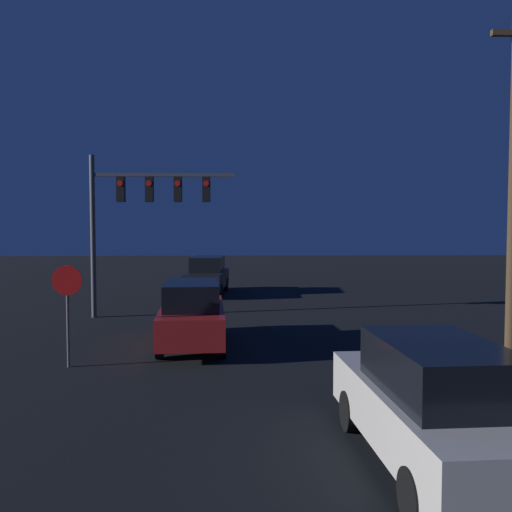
{
  "coord_description": "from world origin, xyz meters",
  "views": [
    {
      "loc": [
        -0.45,
        -0.31,
        3.34
      ],
      "look_at": [
        0.0,
        13.69,
        2.55
      ],
      "focal_mm": 40.0,
      "sensor_mm": 36.0,
      "label": 1
    }
  ],
  "objects_px": {
    "car_near": "(433,404)",
    "car_mid": "(192,314)",
    "stop_sign": "(67,296)",
    "traffic_signal_mast": "(139,204)",
    "car_far": "(207,275)"
  },
  "relations": [
    {
      "from": "traffic_signal_mast",
      "to": "stop_sign",
      "type": "height_order",
      "value": "traffic_signal_mast"
    },
    {
      "from": "car_near",
      "to": "traffic_signal_mast",
      "type": "relative_size",
      "value": 0.84
    },
    {
      "from": "stop_sign",
      "to": "car_mid",
      "type": "bearing_deg",
      "value": 38.42
    },
    {
      "from": "car_near",
      "to": "traffic_signal_mast",
      "type": "distance_m",
      "value": 14.67
    },
    {
      "from": "car_near",
      "to": "car_mid",
      "type": "bearing_deg",
      "value": 113.12
    },
    {
      "from": "car_near",
      "to": "car_far",
      "type": "relative_size",
      "value": 1.0
    },
    {
      "from": "stop_sign",
      "to": "car_far",
      "type": "bearing_deg",
      "value": 79.77
    },
    {
      "from": "car_near",
      "to": "car_mid",
      "type": "xyz_separation_m",
      "value": [
        -3.88,
        7.93,
        0.0
      ]
    },
    {
      "from": "car_mid",
      "to": "stop_sign",
      "type": "relative_size",
      "value": 2.03
    },
    {
      "from": "stop_sign",
      "to": "car_near",
      "type": "bearing_deg",
      "value": -41.17
    },
    {
      "from": "car_mid",
      "to": "traffic_signal_mast",
      "type": "distance_m",
      "value": 6.35
    },
    {
      "from": "car_near",
      "to": "car_far",
      "type": "distance_m",
      "value": 20.05
    },
    {
      "from": "car_mid",
      "to": "car_far",
      "type": "bearing_deg",
      "value": 88.14
    },
    {
      "from": "car_far",
      "to": "traffic_signal_mast",
      "type": "distance_m",
      "value": 7.66
    },
    {
      "from": "car_far",
      "to": "car_near",
      "type": "bearing_deg",
      "value": 105.84
    }
  ]
}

